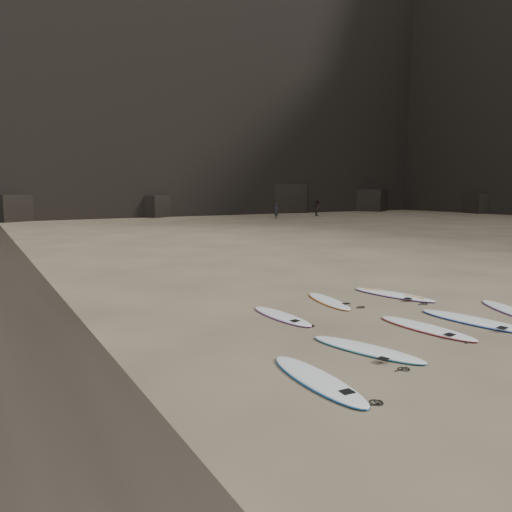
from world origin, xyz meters
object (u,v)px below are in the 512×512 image
(person_a, at_px, (276,211))
(person_b, at_px, (318,208))
(surfboard_4, at_px, (509,310))
(surfboard_3, at_px, (475,321))
(surfboard_5, at_px, (282,316))
(surfboard_2, at_px, (426,328))
(surfboard_0, at_px, (317,379))
(surfboard_7, at_px, (393,294))
(surfboard_6, at_px, (329,301))
(surfboard_1, at_px, (367,349))

(person_a, bearing_deg, person_b, -87.05)
(surfboard_4, xyz_separation_m, person_a, (15.37, 35.70, 0.73))
(surfboard_3, xyz_separation_m, surfboard_5, (-3.71, 2.68, -0.01))
(surfboard_2, bearing_deg, surfboard_0, -168.48)
(surfboard_4, height_order, person_a, person_a)
(surfboard_0, height_order, surfboard_2, same)
(surfboard_2, xyz_separation_m, surfboard_7, (1.94, 2.93, 0.00))
(surfboard_2, relative_size, surfboard_5, 1.10)
(surfboard_2, distance_m, surfboard_6, 3.24)
(surfboard_7, bearing_deg, surfboard_0, -158.36)
(person_a, bearing_deg, surfboard_2, 141.48)
(surfboard_5, bearing_deg, surfboard_1, -91.50)
(surfboard_2, relative_size, person_a, 1.61)
(surfboard_2, height_order, surfboard_4, surfboard_2)
(surfboard_4, distance_m, surfboard_7, 3.08)
(person_a, bearing_deg, surfboard_6, 138.91)
(surfboard_6, distance_m, person_b, 42.47)
(surfboard_0, relative_size, surfboard_3, 0.91)
(surfboard_0, height_order, surfboard_4, surfboard_0)
(surfboard_1, xyz_separation_m, surfboard_7, (4.11, 3.38, 0.00))
(surfboard_0, relative_size, surfboard_4, 1.12)
(surfboard_7, bearing_deg, surfboard_4, -80.11)
(surfboard_6, height_order, surfboard_7, surfboard_7)
(surfboard_0, bearing_deg, person_a, 61.04)
(person_a, height_order, person_b, person_b)
(surfboard_1, height_order, surfboard_2, surfboard_2)
(surfboard_1, xyz_separation_m, surfboard_5, (-0.07, 2.95, -0.00))
(surfboard_7, bearing_deg, surfboard_2, -137.14)
(surfboard_4, relative_size, surfboard_5, 0.99)
(surfboard_5, distance_m, person_b, 44.28)
(surfboard_3, relative_size, person_a, 1.79)
(surfboard_3, bearing_deg, surfboard_5, 134.92)
(person_b, bearing_deg, surfboard_3, 173.14)
(surfboard_5, distance_m, surfboard_6, 2.15)
(surfboard_1, distance_m, person_a, 41.76)
(surfboard_0, bearing_deg, surfboard_3, 13.28)
(person_b, bearing_deg, surfboard_4, 174.85)
(surfboard_4, bearing_deg, surfboard_3, -147.18)
(surfboard_7, bearing_deg, person_b, 42.67)
(surfboard_7, distance_m, person_b, 41.48)
(surfboard_1, relative_size, surfboard_5, 1.09)
(surfboard_6, bearing_deg, person_a, 70.72)
(surfboard_7, bearing_deg, person_a, 49.61)
(surfboard_5, height_order, surfboard_7, surfboard_7)
(surfboard_1, bearing_deg, person_a, 42.67)
(surfboard_2, xyz_separation_m, surfboard_5, (-2.24, 2.50, -0.00))
(surfboard_4, distance_m, surfboard_6, 4.61)
(surfboard_1, height_order, surfboard_5, surfboard_1)
(surfboard_2, bearing_deg, surfboard_3, -12.75)
(surfboard_2, distance_m, surfboard_5, 3.36)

